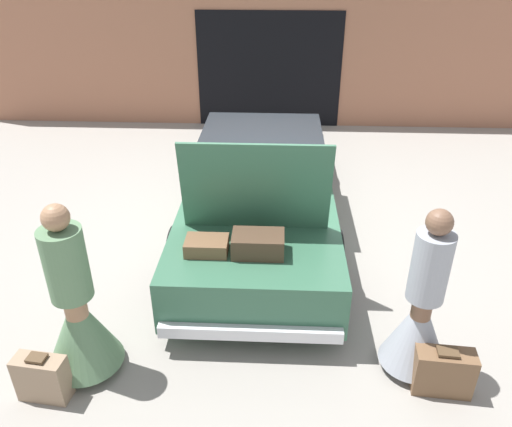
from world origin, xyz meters
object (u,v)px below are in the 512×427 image
(suitcase_beside_left_person, at_px, (42,378))
(car, at_px, (261,187))
(person_right, at_px, (420,317))
(suitcase_beside_right_person, at_px, (443,371))
(person_left, at_px, (78,316))

(suitcase_beside_left_person, bearing_deg, car, 60.47)
(person_right, bearing_deg, suitcase_beside_right_person, -157.69)
(suitcase_beside_left_person, height_order, suitcase_beside_right_person, suitcase_beside_left_person)
(person_right, height_order, suitcase_beside_left_person, person_right)
(suitcase_beside_left_person, bearing_deg, suitcase_beside_right_person, 3.95)
(car, bearing_deg, person_right, -59.71)
(person_right, distance_m, suitcase_beside_right_person, 0.48)
(car, relative_size, suitcase_beside_left_person, 10.76)
(car, relative_size, person_right, 3.01)
(person_right, xyz_separation_m, suitcase_beside_left_person, (-3.14, -0.49, -0.36))
(person_left, xyz_separation_m, suitcase_beside_right_person, (3.09, -0.12, -0.37))
(car, height_order, suitcase_beside_left_person, car)
(person_right, distance_m, suitcase_beside_left_person, 3.20)
(person_left, bearing_deg, suitcase_beside_left_person, -24.48)
(person_left, bearing_deg, person_right, 102.70)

